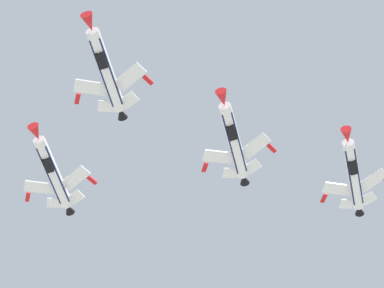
{
  "coord_description": "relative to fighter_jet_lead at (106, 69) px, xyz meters",
  "views": [
    {
      "loc": [
        3.09,
        0.07,
        1.99
      ],
      "look_at": [
        18.31,
        69.54,
        95.07
      ],
      "focal_mm": 81.32,
      "sensor_mm": 36.0,
      "label": 1
    }
  ],
  "objects": [
    {
      "name": "fighter_jet_lead",
      "position": [
        0.0,
        0.0,
        0.0
      ],
      "size": [
        10.61,
        14.95,
        4.38
      ],
      "rotation": [
        0.0,
        0.11,
        2.69
      ],
      "color": "white"
    },
    {
      "name": "fighter_jet_left_wing",
      "position": [
        18.48,
        7.28,
        -0.16
      ],
      "size": [
        10.59,
        14.95,
        4.39
      ],
      "rotation": [
        0.0,
        0.15,
        2.69
      ],
      "color": "white"
    },
    {
      "name": "fighter_jet_left_outer",
      "position": [
        37.01,
        11.18,
        2.15
      ],
      "size": [
        10.61,
        14.95,
        4.38
      ],
      "rotation": [
        0.0,
        0.1,
        2.69
      ],
      "color": "white"
    },
    {
      "name": "fighter_jet_right_wing",
      "position": [
        -4.57,
        18.24,
        0.15
      ],
      "size": [
        10.61,
        14.95,
        4.38
      ],
      "rotation": [
        0.0,
        0.11,
        2.69
      ],
      "color": "white"
    }
  ]
}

